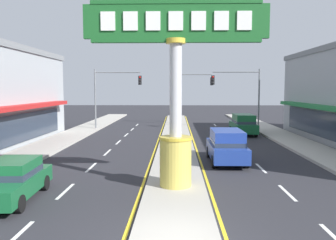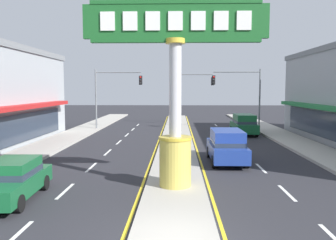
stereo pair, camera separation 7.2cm
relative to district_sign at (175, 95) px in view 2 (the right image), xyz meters
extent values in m
cube|color=#A39E93|center=(0.00, 12.76, -3.90)|extent=(2.54, 52.00, 0.14)
cube|color=#ADA89E|center=(-9.34, 10.76, -3.88)|extent=(2.93, 60.00, 0.18)
cube|color=#ADA89E|center=(9.34, 10.76, -3.88)|extent=(2.93, 60.00, 0.18)
cube|color=silver|center=(-4.57, -4.84, -3.97)|extent=(0.14, 2.20, 0.01)
cube|color=silver|center=(-4.57, -0.44, -3.97)|extent=(0.14, 2.20, 0.01)
cube|color=silver|center=(-4.57, 3.96, -3.97)|extent=(0.14, 2.20, 0.01)
cube|color=silver|center=(-4.57, 8.36, -3.97)|extent=(0.14, 2.20, 0.01)
cube|color=silver|center=(-4.57, 12.76, -3.97)|extent=(0.14, 2.20, 0.01)
cube|color=silver|center=(-4.57, 17.16, -3.97)|extent=(0.14, 2.20, 0.01)
cube|color=silver|center=(-4.57, 21.56, -3.97)|extent=(0.14, 2.20, 0.01)
cube|color=silver|center=(-4.57, 25.96, -3.97)|extent=(0.14, 2.20, 0.01)
cube|color=silver|center=(4.57, -4.84, -3.97)|extent=(0.14, 2.20, 0.01)
cube|color=silver|center=(4.57, -0.44, -3.97)|extent=(0.14, 2.20, 0.01)
cube|color=silver|center=(4.57, 3.96, -3.97)|extent=(0.14, 2.20, 0.01)
cube|color=silver|center=(4.57, 8.36, -3.97)|extent=(0.14, 2.20, 0.01)
cube|color=silver|center=(4.57, 12.76, -3.97)|extent=(0.14, 2.20, 0.01)
cube|color=silver|center=(4.57, 17.16, -3.97)|extent=(0.14, 2.20, 0.01)
cube|color=silver|center=(4.57, 21.56, -3.97)|extent=(0.14, 2.20, 0.01)
cube|color=silver|center=(4.57, 25.96, -3.97)|extent=(0.14, 2.20, 0.01)
cube|color=yellow|center=(-1.45, 12.76, -3.97)|extent=(0.12, 52.00, 0.01)
cube|color=yellow|center=(1.45, 12.76, -3.97)|extent=(0.12, 52.00, 0.01)
cylinder|color=gold|center=(0.00, 0.00, -2.84)|extent=(1.33, 1.33, 1.98)
cylinder|color=gold|center=(0.00, 0.00, -1.79)|extent=(1.40, 1.40, 0.12)
cylinder|color=#B7B7BC|center=(0.00, 0.00, 0.23)|extent=(0.51, 0.51, 4.16)
cylinder|color=gold|center=(0.00, 0.00, 2.21)|extent=(0.82, 0.82, 0.20)
cube|color=#195623|center=(0.00, 0.00, 2.99)|extent=(7.54, 0.24, 1.37)
cube|color=#195623|center=(0.00, 0.00, 3.76)|extent=(6.94, 0.29, 0.16)
cube|color=#195623|center=(0.00, 0.00, 2.23)|extent=(6.94, 0.29, 0.16)
cube|color=white|center=(-2.75, -0.15, 2.99)|extent=(0.59, 0.06, 0.75)
cube|color=white|center=(-1.83, -0.15, 2.99)|extent=(0.59, 0.06, 0.75)
cube|color=white|center=(-0.92, -0.15, 2.99)|extent=(0.59, 0.06, 0.75)
cube|color=white|center=(0.00, -0.15, 2.99)|extent=(0.59, 0.06, 0.75)
cube|color=white|center=(0.92, -0.15, 2.99)|extent=(0.59, 0.06, 0.75)
cube|color=white|center=(1.83, -0.15, 2.99)|extent=(0.59, 0.06, 0.75)
cube|color=white|center=(2.75, -0.15, 2.99)|extent=(0.59, 0.06, 0.75)
cube|color=#B21E1E|center=(-10.42, 7.15, -0.97)|extent=(0.90, 20.00, 0.30)
cube|color=#283342|center=(-10.83, 7.15, -2.47)|extent=(0.08, 19.29, 2.00)
cube|color=#1E7038|center=(10.87, 10.48, -1.11)|extent=(0.90, 19.89, 0.30)
cube|color=#283342|center=(11.28, 10.48, -2.47)|extent=(0.08, 19.19, 2.00)
cylinder|color=slate|center=(-8.27, 20.96, -0.87)|extent=(0.16, 0.16, 6.20)
cylinder|color=slate|center=(-5.96, 20.96, 1.93)|extent=(4.62, 0.12, 0.12)
cube|color=black|center=(-3.65, 20.80, 1.12)|extent=(0.32, 0.24, 0.92)
sphere|color=red|center=(-3.65, 20.66, 1.42)|extent=(0.17, 0.17, 0.17)
sphere|color=black|center=(-3.65, 20.66, 1.12)|extent=(0.17, 0.17, 0.17)
sphere|color=black|center=(-3.65, 20.66, 0.82)|extent=(0.17, 0.17, 0.17)
cylinder|color=slate|center=(8.27, 20.40, -0.87)|extent=(0.16, 0.16, 6.20)
cylinder|color=slate|center=(5.96, 20.40, 1.93)|extent=(4.62, 0.12, 0.12)
cube|color=black|center=(3.65, 20.24, 1.12)|extent=(0.32, 0.24, 0.92)
sphere|color=red|center=(3.65, 20.10, 1.42)|extent=(0.17, 0.17, 0.17)
sphere|color=black|center=(3.65, 20.10, 1.12)|extent=(0.17, 0.17, 0.17)
sphere|color=black|center=(3.65, 20.10, 0.82)|extent=(0.17, 0.17, 0.17)
cylinder|color=slate|center=(0.19, 26.50, -0.87)|extent=(0.16, 0.16, 6.20)
cylinder|color=slate|center=(2.17, 26.50, 1.93)|extent=(3.96, 0.12, 0.12)
cube|color=black|center=(4.15, 26.34, 1.12)|extent=(0.32, 0.24, 0.92)
sphere|color=black|center=(4.15, 26.20, 1.42)|extent=(0.17, 0.17, 0.17)
sphere|color=yellow|center=(4.15, 26.20, 1.12)|extent=(0.17, 0.17, 0.17)
sphere|color=black|center=(4.15, 26.20, 0.82)|extent=(0.17, 0.17, 0.17)
cube|color=#14562D|center=(-6.22, -1.67, -3.37)|extent=(1.98, 4.38, 0.66)
cube|color=#14562D|center=(-6.23, -1.50, -2.74)|extent=(1.66, 2.23, 0.60)
cube|color=#283342|center=(-6.23, -1.50, -2.92)|extent=(1.69, 2.25, 0.24)
cylinder|color=black|center=(-5.34, -2.96, -3.66)|extent=(0.25, 0.63, 0.62)
cylinder|color=black|center=(-5.48, -0.30, -3.66)|extent=(0.25, 0.63, 0.62)
cylinder|color=black|center=(-7.10, -0.38, -3.66)|extent=(0.25, 0.63, 0.62)
cube|color=navy|center=(2.92, 5.40, -3.27)|extent=(1.90, 4.60, 0.80)
cube|color=navy|center=(2.92, 5.22, -2.47)|extent=(1.67, 2.85, 0.80)
cube|color=#283342|center=(2.92, 5.22, -2.75)|extent=(1.71, 2.88, 0.24)
cylinder|color=black|center=(2.05, 6.83, -3.63)|extent=(0.22, 0.68, 0.68)
cylinder|color=black|center=(3.79, 6.83, -3.63)|extent=(0.22, 0.68, 0.68)
cylinder|color=black|center=(2.05, 3.98, -3.63)|extent=(0.22, 0.68, 0.68)
cylinder|color=black|center=(3.79, 3.98, -3.63)|extent=(0.22, 0.68, 0.68)
cube|color=#14562D|center=(6.22, 17.62, -3.27)|extent=(1.90, 4.60, 0.80)
cube|color=#14562D|center=(6.22, 17.44, -2.47)|extent=(1.67, 2.85, 0.80)
cube|color=#283342|center=(6.22, 17.44, -2.75)|extent=(1.71, 2.88, 0.24)
cylinder|color=black|center=(5.34, 19.05, -3.63)|extent=(0.22, 0.68, 0.68)
cylinder|color=black|center=(7.09, 19.05, -3.63)|extent=(0.22, 0.68, 0.68)
cylinder|color=black|center=(5.35, 16.20, -3.63)|extent=(0.22, 0.68, 0.68)
cylinder|color=black|center=(7.09, 16.20, -3.63)|extent=(0.22, 0.68, 0.68)
camera|label=1|loc=(0.02, -14.40, 0.27)|focal=37.09mm
camera|label=2|loc=(0.09, -14.40, 0.27)|focal=37.09mm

